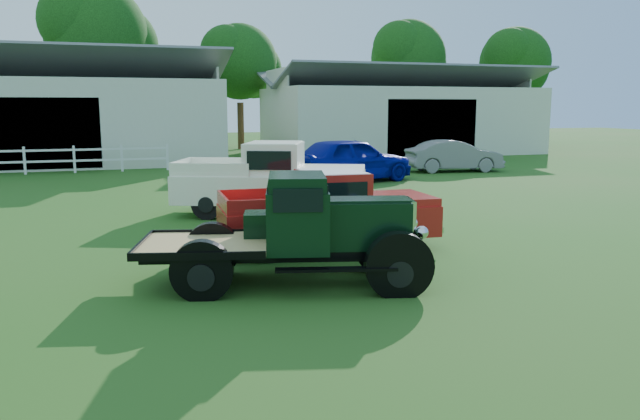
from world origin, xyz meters
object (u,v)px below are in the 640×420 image
object	(u,v)px
red_pickup	(328,210)
misc_car_grey	(454,156)
vintage_flatbed	(292,230)
white_pickup	(271,179)
misc_car_blue	(350,160)

from	to	relation	value
red_pickup	misc_car_grey	size ratio (longest dim) A/B	1.06
red_pickup	misc_car_grey	distance (m)	16.57
vintage_flatbed	misc_car_grey	bearing A→B (deg)	66.70
vintage_flatbed	misc_car_grey	world-z (taller)	vintage_flatbed
vintage_flatbed	white_pickup	bearing A→B (deg)	93.85
red_pickup	misc_car_blue	distance (m)	11.59
vintage_flatbed	misc_car_grey	distance (m)	19.17
red_pickup	white_pickup	world-z (taller)	white_pickup
vintage_flatbed	misc_car_blue	bearing A→B (deg)	79.90
red_pickup	white_pickup	bearing A→B (deg)	93.76
white_pickup	misc_car_blue	xyz separation A→B (m)	(4.68, 6.21, -0.09)
white_pickup	misc_car_grey	xyz separation A→B (m)	(10.54, 8.43, -0.26)
vintage_flatbed	misc_car_blue	size ratio (longest dim) A/B	0.90
misc_car_blue	misc_car_grey	world-z (taller)	misc_car_blue
misc_car_grey	white_pickup	bearing A→B (deg)	136.33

